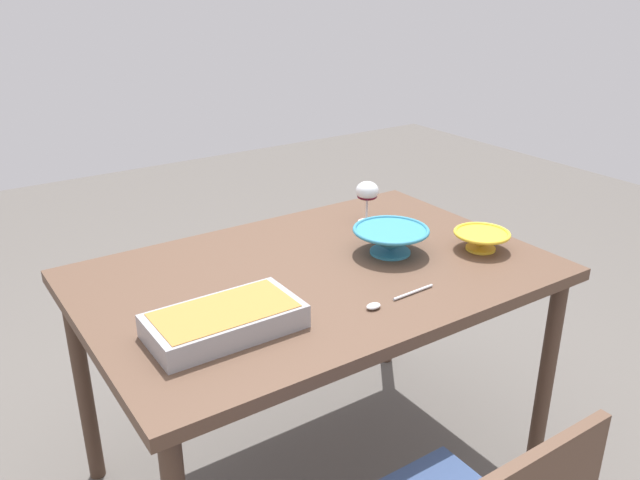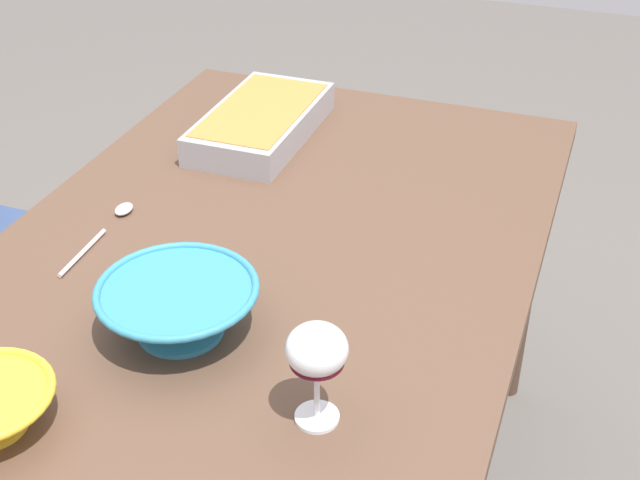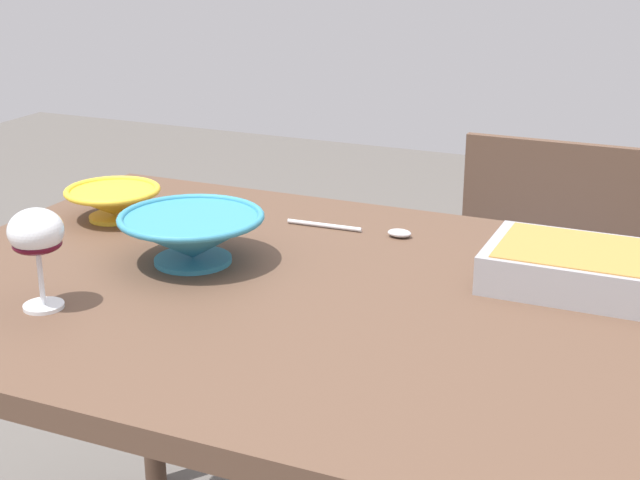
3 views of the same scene
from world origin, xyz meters
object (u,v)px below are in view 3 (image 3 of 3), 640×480
at_px(dining_table, 332,335).
at_px(mixing_bowl, 192,235).
at_px(serving_spoon, 373,230).
at_px(wine_glass, 36,237).
at_px(chair, 534,303).
at_px(small_bowl, 113,201).
at_px(casserole_dish, 612,270).

bearing_deg(dining_table, mixing_bowl, -5.65).
bearing_deg(serving_spoon, wine_glass, 57.61).
xyz_separation_m(dining_table, serving_spoon, (0.04, -0.29, 0.08)).
distance_m(wine_glass, mixing_bowl, 0.29).
bearing_deg(serving_spoon, chair, -111.44).
xyz_separation_m(chair, wine_glass, (0.54, 1.06, 0.42)).
distance_m(chair, small_bowl, 1.02).
height_order(dining_table, small_bowl, small_bowl).
bearing_deg(serving_spoon, casserole_dish, 165.68).
xyz_separation_m(wine_glass, small_bowl, (0.16, -0.40, -0.08)).
bearing_deg(chair, wine_glass, 62.89).
bearing_deg(chair, casserole_dish, 109.33).
xyz_separation_m(mixing_bowl, small_bowl, (0.26, -0.14, -0.01)).
xyz_separation_m(wine_glass, casserole_dish, (-0.77, -0.41, -0.08)).
distance_m(dining_table, small_bowl, 0.57).
height_order(chair, casserole_dish, casserole_dish).
distance_m(dining_table, serving_spoon, 0.30).
xyz_separation_m(dining_table, mixing_bowl, (0.27, -0.03, 0.12)).
bearing_deg(casserole_dish, small_bowl, 0.46).
bearing_deg(wine_glass, casserole_dish, -151.91).
height_order(chair, wine_glass, wine_glass).
bearing_deg(dining_table, small_bowl, -17.72).
relative_size(dining_table, serving_spoon, 5.75).
xyz_separation_m(dining_table, wine_glass, (0.37, 0.23, 0.19)).
bearing_deg(serving_spoon, small_bowl, 13.60).
height_order(wine_glass, mixing_bowl, wine_glass).
relative_size(chair, mixing_bowl, 3.38).
xyz_separation_m(mixing_bowl, serving_spoon, (-0.23, -0.26, -0.04)).
xyz_separation_m(chair, small_bowl, (0.70, 0.65, 0.35)).
height_order(chair, small_bowl, small_bowl).
xyz_separation_m(wine_glass, mixing_bowl, (-0.10, -0.26, -0.06)).
bearing_deg(casserole_dish, wine_glass, 28.09).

